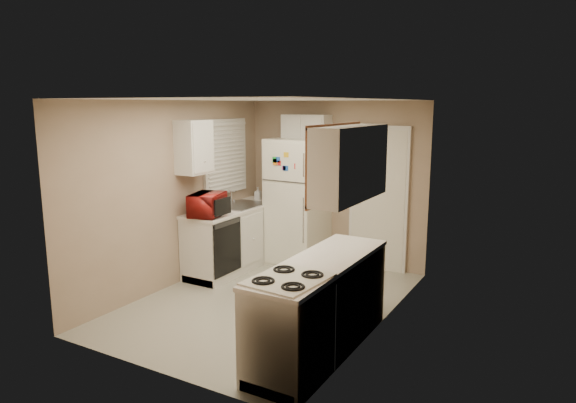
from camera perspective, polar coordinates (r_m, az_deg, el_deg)
The scene contains 19 objects.
floor at distance 6.33m, azimuth -2.28°, elevation -11.03°, with size 3.80×3.80×0.00m, color beige.
ceiling at distance 5.88m, azimuth -2.46°, elevation 11.25°, with size 3.80×3.80×0.00m, color white.
wall_left at distance 6.83m, azimuth -12.38°, elevation 0.82°, with size 3.80×3.80×0.00m, color tan.
wall_right at distance 5.39m, azimuth 10.35°, elevation -1.71°, with size 3.80×3.80×0.00m, color tan.
wall_back at distance 7.64m, azimuth 5.21°, elevation 2.07°, with size 2.80×2.80×0.00m, color tan.
wall_front at distance 4.54m, azimuth -15.24°, elevation -4.29°, with size 2.80×2.80×0.00m, color tan.
left_counter at distance 7.49m, azimuth -5.82°, elevation -3.99°, with size 0.60×1.80×0.90m, color silver.
dishwasher at distance 6.84m, azimuth -6.76°, elevation -5.08°, with size 0.03×0.58×0.72m, color black.
sink at distance 7.51m, azimuth -5.22°, elevation -0.72°, with size 0.54×0.74×0.16m, color gray.
microwave at distance 6.82m, azimuth -8.94°, elevation -0.36°, with size 0.30×0.54×0.36m, color maroon.
soap_bottle at distance 7.94m, azimuth -3.36°, elevation 0.96°, with size 0.09×0.09×0.19m, color white.
window_blinds at distance 7.55m, azimuth -6.94°, elevation 4.99°, with size 0.10×0.98×1.08m, color silver.
upper_cabinet_left at distance 6.82m, azimuth -10.40°, elevation 5.97°, with size 0.30×0.45×0.70m, color silver.
refrigerator at distance 7.59m, azimuth 1.12°, elevation -0.02°, with size 0.77×0.74×1.86m, color silver.
cabinet_over_fridge at distance 7.61m, azimuth 2.07°, elevation 8.12°, with size 0.70×0.30×0.40m, color silver.
interior_door at distance 7.38m, azimuth 10.00°, elevation 0.22°, with size 0.86×0.06×2.08m, color silver.
right_counter at distance 5.02m, azimuth 3.63°, elevation -11.49°, with size 0.60×2.00×0.90m, color silver.
stove at distance 4.53m, azimuth 0.02°, elevation -14.52°, with size 0.55×0.68×0.83m, color silver.
upper_cabinet_right at distance 4.89m, azimuth 6.96°, elevation 4.24°, with size 0.30×1.20×0.70m, color silver.
Camera 1 is at (3.13, -4.98, 2.35)m, focal length 32.00 mm.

